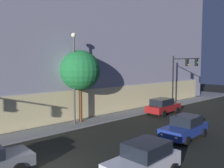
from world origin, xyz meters
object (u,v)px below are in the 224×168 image
traffic_light_far_corner (182,71)px  car_red (163,106)px  modern_building (66,36)px  sidewalk_tree (80,71)px  car_blue (185,127)px  car_white (144,160)px  street_lamp_sidewalk (74,67)px

traffic_light_far_corner → car_red: 7.16m
modern_building → sidewalk_tree: bearing=-117.9°
car_blue → car_white: bearing=-165.6°
modern_building → sidewalk_tree: size_ratio=5.43×
modern_building → street_lamp_sidewalk: bearing=-119.9°
modern_building → car_blue: bearing=-101.5°
car_white → car_red: (13.21, 7.95, 0.03)m
sidewalk_tree → street_lamp_sidewalk: bearing=-163.1°
car_red → car_white: bearing=-149.0°
car_red → sidewalk_tree: bearing=162.2°
car_white → traffic_light_far_corner: bearing=25.4°
modern_building → street_lamp_sidewalk: 18.33m
traffic_light_far_corner → modern_building: bearing=112.9°
traffic_light_far_corner → car_white: 21.53m
sidewalk_tree → car_blue: size_ratio=1.47×
sidewalk_tree → car_white: 12.32m
traffic_light_far_corner → car_blue: 14.56m
street_lamp_sidewalk → sidewalk_tree: size_ratio=1.22×
traffic_light_far_corner → street_lamp_sidewalk: (-15.91, 1.53, 0.50)m
sidewalk_tree → car_red: bearing=-17.8°
street_lamp_sidewalk → car_blue: 10.60m
traffic_light_far_corner → car_white: bearing=-154.6°
traffic_light_far_corner → car_red: size_ratio=1.41×
modern_building → traffic_light_far_corner: 19.06m
street_lamp_sidewalk → sidewalk_tree: 0.94m
traffic_light_far_corner → car_blue: traffic_light_far_corner is taller
sidewalk_tree → car_blue: 10.41m
street_lamp_sidewalk → car_blue: (3.92, -8.79, -4.44)m
sidewalk_tree → traffic_light_far_corner: bearing=-6.8°
traffic_light_far_corner → sidewalk_tree: bearing=173.2°
modern_building → traffic_light_far_corner: modern_building is taller
modern_building → sidewalk_tree: 17.80m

